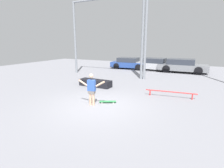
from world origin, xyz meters
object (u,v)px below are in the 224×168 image
Objects in this scene: grind_rail at (171,92)px; parked_car_blue at (129,63)px; parked_car_silver at (155,64)px; parked_car_grey at (182,66)px; skateboard at (108,102)px; skateboarder at (92,88)px; grind_box at (95,83)px.

parked_car_blue is (-5.83, 8.94, 0.33)m from grind_rail.
parked_car_grey is (2.65, -0.18, 0.02)m from parked_car_silver.
skateboard is at bearing -138.55° from grind_rail.
skateboarder is 1.10m from skateboard.
parked_car_silver is 2.65m from parked_car_grey.
parked_car_silver is at bearing -0.94° from parked_car_blue.
skateboarder is 3.65m from grind_box.
parked_car_grey reaches higher than parked_car_silver.
skateboarder reaches higher than parked_car_silver.
skateboarder reaches higher than parked_car_grey.
grind_box is at bearing -119.48° from parked_car_grey.
skateboard is at bearing -103.23° from parked_car_grey.
parked_car_grey is (-0.30, 8.91, 0.37)m from grind_rail.
parked_car_silver is (-2.95, 9.09, 0.35)m from grind_rail.
grind_rail is at bearing -69.03° from parked_car_silver.
skateboarder reaches higher than skateboard.
parked_car_grey is at bearing -4.24° from parked_car_blue.
grind_box is at bearing 176.94° from grind_rail.
parked_car_grey is at bearing 91.94° from grind_rail.
grind_rail is 9.56m from parked_car_silver.
skateboarder is at bearing -60.58° from grind_box.
parked_car_grey is (4.54, 8.65, 0.42)m from grind_box.
skateboarder is 0.36× the size of parked_car_blue.
parked_car_silver is at bearing 174.34° from parked_car_grey.
grind_box is 0.48× the size of parked_car_grey.
skateboarder is 12.11m from parked_car_grey.
skateboarder is 4.25m from grind_rail.
skateboard is 0.20× the size of parked_car_blue.
skateboarder is at bearing -87.64° from parked_car_silver.
skateboarder is at bearing -136.97° from grind_rail.
skateboarder is 0.57× the size of grind_rail.
grind_rail is (3.08, 2.88, -0.56)m from skateboarder.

